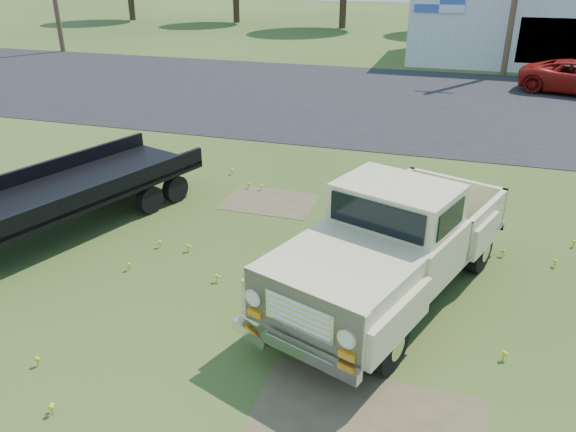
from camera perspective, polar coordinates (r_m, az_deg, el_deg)
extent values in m
plane|color=#2C4215|center=(10.19, 2.45, -7.38)|extent=(140.00, 140.00, 0.00)
cube|color=black|center=(24.07, 11.93, 11.33)|extent=(90.00, 14.00, 0.02)
cube|color=#4E4329|center=(7.65, 7.84, -20.69)|extent=(3.00, 2.00, 0.01)
cube|color=#4E4329|center=(13.67, -1.85, 1.47)|extent=(2.20, 1.60, 0.01)
cube|color=#BABAB6|center=(35.72, 24.53, 17.30)|extent=(14.00, 8.00, 4.00)
cube|color=black|center=(31.86, 25.07, 15.79)|extent=(3.00, 0.10, 2.20)
cube|color=silver|center=(31.42, 15.14, 20.04)|extent=(2.50, 0.08, 0.80)
cylinder|color=#322517|center=(53.43, -5.30, 20.73)|extent=(0.56, 0.56, 3.24)
cylinder|color=#322517|center=(49.03, 5.62, 20.77)|extent=(0.56, 0.56, 3.96)
cylinder|color=#322517|center=(48.97, 18.11, 19.63)|extent=(0.56, 0.56, 3.78)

